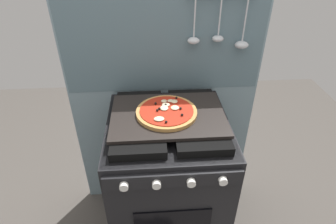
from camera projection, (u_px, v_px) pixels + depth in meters
kitchen_backsplash at (164, 100)px, 1.69m from camera, size 1.10×0.09×1.55m
stove at (168, 182)px, 1.60m from camera, size 0.60×0.64×0.90m
baking_tray at (168, 115)px, 1.34m from camera, size 0.54×0.38×0.02m
pizza_left at (167, 111)px, 1.34m from camera, size 0.29×0.29×0.03m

